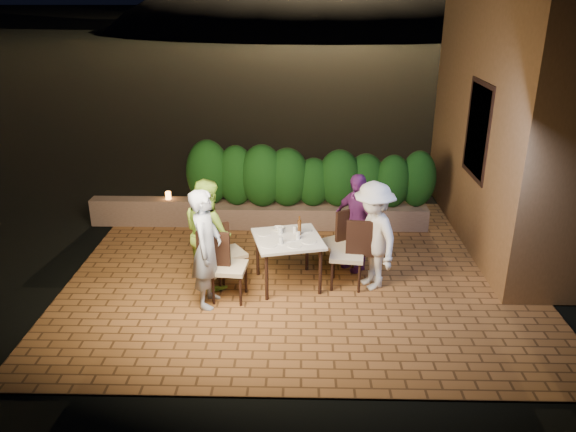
{
  "coord_description": "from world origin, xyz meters",
  "views": [
    {
      "loc": [
        -0.03,
        -7.36,
        4.04
      ],
      "look_at": [
        -0.2,
        0.13,
        1.05
      ],
      "focal_mm": 35.0,
      "sensor_mm": 36.0,
      "label": 1
    }
  ],
  "objects_px": {
    "diner_white": "(373,236)",
    "parapet_lamp": "(168,195)",
    "chair_right_front": "(347,253)",
    "chair_left_front": "(229,266)",
    "bowl": "(279,229)",
    "diner_purple": "(356,222)",
    "dining_table": "(288,261)",
    "chair_right_back": "(337,242)",
    "beer_bottle": "(299,226)",
    "diner_green": "(208,232)",
    "chair_left_back": "(228,252)",
    "diner_blue": "(206,249)"
  },
  "relations": [
    {
      "from": "bowl",
      "to": "chair_left_front",
      "type": "bearing_deg",
      "value": -132.5
    },
    {
      "from": "diner_purple",
      "to": "chair_right_front",
      "type": "bearing_deg",
      "value": -55.6
    },
    {
      "from": "dining_table",
      "to": "chair_left_front",
      "type": "xyz_separation_m",
      "value": [
        -0.81,
        -0.44,
        0.13
      ]
    },
    {
      "from": "dining_table",
      "to": "diner_purple",
      "type": "relative_size",
      "value": 0.61
    },
    {
      "from": "chair_right_front",
      "to": "bowl",
      "type": "bearing_deg",
      "value": -9.65
    },
    {
      "from": "beer_bottle",
      "to": "diner_green",
      "type": "distance_m",
      "value": 1.33
    },
    {
      "from": "chair_left_back",
      "to": "diner_green",
      "type": "bearing_deg",
      "value": 155.25
    },
    {
      "from": "chair_left_front",
      "to": "diner_blue",
      "type": "distance_m",
      "value": 0.46
    },
    {
      "from": "chair_right_front",
      "to": "chair_left_front",
      "type": "bearing_deg",
      "value": 21.27
    },
    {
      "from": "diner_green",
      "to": "diner_white",
      "type": "xyz_separation_m",
      "value": [
        2.38,
        -0.06,
        -0.0
      ]
    },
    {
      "from": "chair_left_front",
      "to": "chair_right_back",
      "type": "height_order",
      "value": "chair_left_front"
    },
    {
      "from": "bowl",
      "to": "chair_right_back",
      "type": "distance_m",
      "value": 0.94
    },
    {
      "from": "chair_right_front",
      "to": "diner_green",
      "type": "bearing_deg",
      "value": 5.68
    },
    {
      "from": "bowl",
      "to": "chair_right_back",
      "type": "relative_size",
      "value": 0.17
    },
    {
      "from": "chair_right_back",
      "to": "parapet_lamp",
      "type": "height_order",
      "value": "chair_right_back"
    },
    {
      "from": "dining_table",
      "to": "diner_blue",
      "type": "relative_size",
      "value": 0.56
    },
    {
      "from": "chair_right_back",
      "to": "diner_white",
      "type": "distance_m",
      "value": 0.74
    },
    {
      "from": "chair_right_front",
      "to": "dining_table",
      "type": "bearing_deg",
      "value": 6.19
    },
    {
      "from": "chair_left_front",
      "to": "chair_right_front",
      "type": "bearing_deg",
      "value": 19.96
    },
    {
      "from": "chair_left_front",
      "to": "chair_right_front",
      "type": "distance_m",
      "value": 1.72
    },
    {
      "from": "bowl",
      "to": "diner_white",
      "type": "relative_size",
      "value": 0.1
    },
    {
      "from": "diner_blue",
      "to": "diner_white",
      "type": "xyz_separation_m",
      "value": [
        2.3,
        0.55,
        -0.03
      ]
    },
    {
      "from": "chair_left_front",
      "to": "diner_purple",
      "type": "relative_size",
      "value": 0.65
    },
    {
      "from": "diner_purple",
      "to": "chair_left_back",
      "type": "bearing_deg",
      "value": -114.18
    },
    {
      "from": "chair_left_back",
      "to": "diner_white",
      "type": "xyz_separation_m",
      "value": [
        2.1,
        -0.1,
        0.33
      ]
    },
    {
      "from": "chair_right_front",
      "to": "diner_white",
      "type": "distance_m",
      "value": 0.46
    },
    {
      "from": "chair_left_front",
      "to": "diner_white",
      "type": "xyz_separation_m",
      "value": [
        2.03,
        0.41,
        0.3
      ]
    },
    {
      "from": "diner_green",
      "to": "chair_left_front",
      "type": "bearing_deg",
      "value": -179.03
    },
    {
      "from": "beer_bottle",
      "to": "diner_blue",
      "type": "height_order",
      "value": "diner_blue"
    },
    {
      "from": "diner_white",
      "to": "beer_bottle",
      "type": "bearing_deg",
      "value": -121.85
    },
    {
      "from": "bowl",
      "to": "diner_purple",
      "type": "bearing_deg",
      "value": 13.34
    },
    {
      "from": "bowl",
      "to": "chair_right_back",
      "type": "bearing_deg",
      "value": 9.73
    },
    {
      "from": "chair_right_front",
      "to": "diner_white",
      "type": "xyz_separation_m",
      "value": [
        0.36,
        -0.02,
        0.29
      ]
    },
    {
      "from": "diner_white",
      "to": "parapet_lamp",
      "type": "bearing_deg",
      "value": -147.16
    },
    {
      "from": "bowl",
      "to": "chair_right_back",
      "type": "xyz_separation_m",
      "value": [
        0.89,
        0.15,
        -0.28
      ]
    },
    {
      "from": "chair_right_front",
      "to": "chair_right_back",
      "type": "height_order",
      "value": "chair_right_front"
    },
    {
      "from": "chair_left_back",
      "to": "diner_green",
      "type": "distance_m",
      "value": 0.43
    },
    {
      "from": "diner_purple",
      "to": "parapet_lamp",
      "type": "relative_size",
      "value": 11.06
    },
    {
      "from": "diner_white",
      "to": "parapet_lamp",
      "type": "relative_size",
      "value": 11.51
    },
    {
      "from": "parapet_lamp",
      "to": "diner_green",
      "type": "bearing_deg",
      "value": -63.82
    },
    {
      "from": "dining_table",
      "to": "chair_right_front",
      "type": "height_order",
      "value": "chair_right_front"
    },
    {
      "from": "chair_left_back",
      "to": "chair_right_back",
      "type": "distance_m",
      "value": 1.66
    },
    {
      "from": "bowl",
      "to": "chair_right_front",
      "type": "distance_m",
      "value": 1.08
    },
    {
      "from": "chair_right_front",
      "to": "chair_left_back",
      "type": "bearing_deg",
      "value": 4.16
    },
    {
      "from": "chair_right_front",
      "to": "diner_green",
      "type": "height_order",
      "value": "diner_green"
    },
    {
      "from": "diner_blue",
      "to": "parapet_lamp",
      "type": "distance_m",
      "value": 3.1
    },
    {
      "from": "beer_bottle",
      "to": "diner_white",
      "type": "bearing_deg",
      "value": -8.18
    },
    {
      "from": "dining_table",
      "to": "chair_right_back",
      "type": "relative_size",
      "value": 0.95
    },
    {
      "from": "chair_right_front",
      "to": "beer_bottle",
      "type": "bearing_deg",
      "value": -4.01
    },
    {
      "from": "bowl",
      "to": "beer_bottle",
      "type": "bearing_deg",
      "value": -28.07
    }
  ]
}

